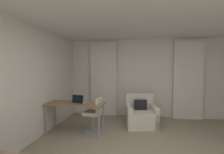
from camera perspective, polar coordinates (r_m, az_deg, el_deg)
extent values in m
cube|color=silver|center=(5.69, 11.01, -0.30)|extent=(5.12, 0.06, 2.60)
cube|color=silver|center=(3.53, -32.24, -2.89)|extent=(0.06, 6.12, 2.60)
cube|color=white|center=(2.83, 13.75, 23.50)|extent=(5.12, 6.12, 0.06)
cube|color=silver|center=(5.68, -2.95, -0.76)|extent=(0.90, 0.06, 2.50)
cube|color=silver|center=(5.78, 24.81, -0.99)|extent=(0.90, 0.06, 2.50)
cube|color=silver|center=(4.89, 10.03, -13.78)|extent=(0.94, 0.97, 0.44)
cube|color=silver|center=(5.13, 9.40, -7.96)|extent=(0.83, 0.26, 0.44)
cube|color=silver|center=(4.94, 14.15, -12.80)|extent=(0.25, 0.86, 0.58)
cube|color=silver|center=(4.83, 5.83, -13.11)|extent=(0.25, 0.86, 0.58)
cube|color=black|center=(4.93, 9.82, -9.81)|extent=(0.39, 0.25, 0.37)
cube|color=olive|center=(4.33, -12.61, -8.99)|extent=(1.44, 0.56, 0.04)
cylinder|color=#99999E|center=(4.90, -19.04, -12.18)|extent=(0.04, 0.04, 0.71)
cylinder|color=#99999E|center=(4.45, -3.11, -13.59)|extent=(0.04, 0.04, 0.71)
cylinder|color=#99999E|center=(4.52, -21.85, -13.58)|extent=(0.04, 0.04, 0.71)
cylinder|color=#99999E|center=(4.03, -4.52, -15.45)|extent=(0.04, 0.04, 0.71)
cylinder|color=gray|center=(4.42, -6.59, -15.49)|extent=(0.06, 0.06, 0.46)
cylinder|color=gray|center=(4.49, -6.57, -18.03)|extent=(0.48, 0.48, 0.04)
cube|color=silver|center=(4.34, -6.61, -12.11)|extent=(0.45, 0.45, 0.08)
cube|color=silver|center=(4.23, -4.47, -9.57)|extent=(0.10, 0.36, 0.34)
cube|color=#ADADB2|center=(4.31, -10.88, -8.63)|extent=(0.37, 0.30, 0.02)
cube|color=black|center=(4.21, -11.79, -7.44)|extent=(0.32, 0.14, 0.20)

